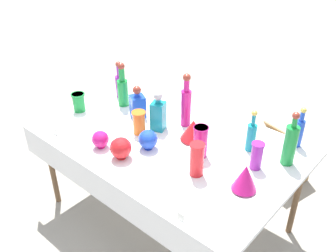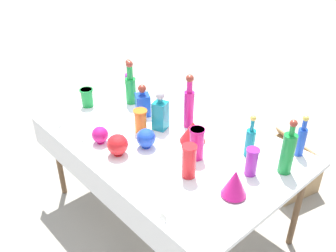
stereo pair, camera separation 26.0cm
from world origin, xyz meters
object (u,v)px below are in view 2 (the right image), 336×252
tall_bottle_0 (131,87)px  slender_vase_0 (252,161)px  tall_bottle_5 (250,141)px  round_bowl_0 (146,138)px  square_decanter_1 (143,103)px  round_bowl_2 (100,135)px  cardboard_box_behind_left (284,167)px  slender_vase_2 (87,97)px  tall_bottle_3 (189,105)px  round_bowl_1 (117,145)px  square_decanter_0 (160,113)px  slender_vase_3 (197,143)px  tall_bottle_1 (288,152)px  slender_vase_1 (189,160)px  slender_vase_4 (141,120)px  fluted_vase_1 (193,131)px  tall_bottle_4 (301,139)px  fluted_vase_0 (235,183)px  tall_bottle_2 (129,81)px

tall_bottle_0 → slender_vase_0: (1.24, -0.02, -0.05)m
tall_bottle_5 → round_bowl_0: tall_bottle_5 is taller
square_decanter_1 → round_bowl_2: (0.11, -0.46, -0.04)m
cardboard_box_behind_left → slender_vase_2: bearing=-134.2°
tall_bottle_3 → round_bowl_0: bearing=-89.7°
round_bowl_1 → round_bowl_0: bearing=72.9°
round_bowl_0 → cardboard_box_behind_left: round_bowl_0 is taller
square_decanter_0 → slender_vase_3: 0.43m
slender_vase_0 → round_bowl_1: size_ratio=1.24×
cardboard_box_behind_left → tall_bottle_1: bearing=-63.5°
slender_vase_1 → slender_vase_3: (-0.10, 0.17, -0.00)m
slender_vase_1 → slender_vase_4: bearing=170.3°
tall_bottle_3 → fluted_vase_1: bearing=-36.6°
tall_bottle_4 → cardboard_box_behind_left: bearing=122.6°
round_bowl_2 → slender_vase_0: bearing=28.6°
slender_vase_1 → slender_vase_3: 0.20m
fluted_vase_0 → round_bowl_2: fluted_vase_0 is taller
fluted_vase_0 → fluted_vase_1: fluted_vase_0 is taller
tall_bottle_2 → square_decanter_1: size_ratio=1.22×
tall_bottle_1 → cardboard_box_behind_left: bearing=116.5°
slender_vase_1 → tall_bottle_1: bearing=51.9°
tall_bottle_3 → slender_vase_1: (0.42, -0.41, -0.06)m
tall_bottle_5 → round_bowl_1: size_ratio=2.03×
tall_bottle_2 → slender_vase_1: size_ratio=1.42×
tall_bottle_1 → tall_bottle_3: bearing=-175.5°
round_bowl_1 → square_decanter_0: bearing=97.5°
tall_bottle_5 → fluted_vase_0: bearing=-63.9°
slender_vase_1 → round_bowl_0: slender_vase_1 is taller
fluted_vase_1 → round_bowl_1: bearing=-115.0°
slender_vase_0 → fluted_vase_1: (-0.49, -0.01, -0.02)m
slender_vase_4 → fluted_vase_1: 0.39m
slender_vase_2 → round_bowl_2: 0.57m
fluted_vase_0 → slender_vase_2: bearing=-178.2°
tall_bottle_2 → cardboard_box_behind_left: bearing=36.5°
slender_vase_1 → round_bowl_0: (-0.41, 0.00, -0.04)m
fluted_vase_0 → square_decanter_0: bearing=168.7°
square_decanter_1 → slender_vase_1: bearing=-18.9°
round_bowl_0 → round_bowl_1: bearing=-107.1°
tall_bottle_1 → slender_vase_0: 0.22m
slender_vase_2 → fluted_vase_1: bearing=15.9°
tall_bottle_3 → round_bowl_2: (-0.25, -0.61, -0.11)m
tall_bottle_4 → slender_vase_1: tall_bottle_4 is taller
square_decanter_1 → cardboard_box_behind_left: size_ratio=0.44×
square_decanter_0 → round_bowl_2: 0.46m
slender_vase_2 → slender_vase_0: bearing=10.9°
tall_bottle_4 → slender_vase_1: size_ratio=1.34×
tall_bottle_1 → fluted_vase_0: bearing=-99.9°
tall_bottle_4 → tall_bottle_5: size_ratio=0.98×
tall_bottle_5 → cardboard_box_behind_left: (-0.12, 0.78, -0.70)m
tall_bottle_1 → tall_bottle_3: (-0.79, -0.06, 0.03)m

